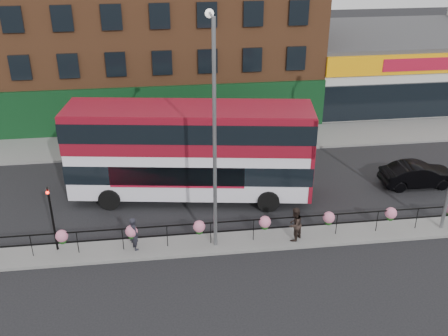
{
  "coord_description": "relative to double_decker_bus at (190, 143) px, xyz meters",
  "views": [
    {
      "loc": [
        -2.96,
        -20.15,
        14.15
      ],
      "look_at": [
        0.0,
        3.0,
        2.5
      ],
      "focal_mm": 42.0,
      "sensor_mm": 36.0,
      "label": 1
    }
  ],
  "objects": [
    {
      "name": "ground",
      "position": [
        1.53,
        -4.76,
        -3.15
      ],
      "size": [
        120.0,
        120.0,
        0.0
      ],
      "primitive_type": "plane",
      "color": "black",
      "rests_on": "ground"
    },
    {
      "name": "north_pavement",
      "position": [
        1.53,
        7.24,
        -3.08
      ],
      "size": [
        60.0,
        4.0,
        0.15
      ],
      "primitive_type": "cube",
      "color": "slate",
      "rests_on": "ground"
    },
    {
      "name": "median",
      "position": [
        1.53,
        -4.76,
        -3.08
      ],
      "size": [
        60.0,
        1.6,
        0.15
      ],
      "primitive_type": "cube",
      "color": "slate",
      "rests_on": "ground"
    },
    {
      "name": "brick_building",
      "position": [
        -2.47,
        15.2,
        1.97
      ],
      "size": [
        25.0,
        12.21,
        10.3
      ],
      "color": "brown",
      "rests_on": "ground"
    },
    {
      "name": "supermarket",
      "position": [
        17.53,
        15.14,
        -0.5
      ],
      "size": [
        15.0,
        12.25,
        5.3
      ],
      "color": "silver",
      "rests_on": "ground"
    },
    {
      "name": "median_railing",
      "position": [
        1.53,
        -4.76,
        -2.11
      ],
      "size": [
        30.04,
        0.56,
        1.23
      ],
      "color": "black",
      "rests_on": "median"
    },
    {
      "name": "double_decker_bus",
      "position": [
        0.0,
        0.0,
        0.0
      ],
      "size": [
        12.98,
        4.81,
        5.14
      ],
      "color": "white",
      "rests_on": "ground"
    },
    {
      "name": "car",
      "position": [
        12.7,
        -0.4,
        -2.46
      ],
      "size": [
        1.52,
        4.22,
        1.38
      ],
      "primitive_type": "imported",
      "rotation": [
        0.0,
        0.0,
        1.56
      ],
      "color": "black",
      "rests_on": "ground"
    },
    {
      "name": "pedestrian_a",
      "position": [
        -2.94,
        -4.76,
        -2.19
      ],
      "size": [
        0.89,
        0.83,
        1.63
      ],
      "primitive_type": "imported",
      "rotation": [
        0.0,
        0.0,
        1.99
      ],
      "color": "black",
      "rests_on": "median"
    },
    {
      "name": "pedestrian_b",
      "position": [
        4.43,
        -4.97,
        -2.16
      ],
      "size": [
        1.46,
        1.46,
        1.69
      ],
      "primitive_type": "imported",
      "rotation": [
        0.0,
        0.0,
        3.9
      ],
      "color": "black",
      "rests_on": "median"
    },
    {
      "name": "lamp_column_west",
      "position": [
        0.73,
        -4.64,
        3.13
      ],
      "size": [
        0.37,
        1.82,
        10.35
      ],
      "color": "slate",
      "rests_on": "median"
    },
    {
      "name": "traffic_light_median",
      "position": [
        -6.47,
        -4.37,
        -0.69
      ],
      "size": [
        0.15,
        0.28,
        3.65
      ],
      "color": "black",
      "rests_on": "median"
    }
  ]
}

